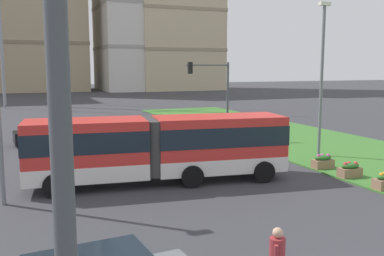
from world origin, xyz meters
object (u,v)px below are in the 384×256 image
at_px(flower_planter_3, 350,170).
at_px(traffic_light_near_left, 226,178).
at_px(flower_planter_4, 323,161).
at_px(articulated_bus, 159,147).
at_px(car_black_sedan, 48,133).
at_px(streetlight_median, 322,73).
at_px(traffic_light_far_right, 214,87).

xyz_separation_m(flower_planter_3, traffic_light_near_left, (-12.95, -12.75, 3.96)).
height_order(flower_planter_3, traffic_light_near_left, traffic_light_near_left).
height_order(flower_planter_4, traffic_light_near_left, traffic_light_near_left).
height_order(articulated_bus, flower_planter_4, articulated_bus).
height_order(car_black_sedan, streetlight_median, streetlight_median).
bearing_deg(traffic_light_near_left, articulated_bus, 74.41).
height_order(car_black_sedan, flower_planter_3, car_black_sedan).
xyz_separation_m(car_black_sedan, traffic_light_far_right, (11.29, -2.81, 3.11)).
relative_size(flower_planter_3, flower_planter_4, 1.00).
distance_m(flower_planter_4, traffic_light_near_left, 20.01).
relative_size(flower_planter_3, traffic_light_near_left, 0.17).
relative_size(articulated_bus, car_black_sedan, 2.65).
bearing_deg(car_black_sedan, traffic_light_near_left, -90.37).
height_order(articulated_bus, flower_planter_3, articulated_bus).
bearing_deg(car_black_sedan, streetlight_median, -35.12).
bearing_deg(flower_planter_4, traffic_light_near_left, -131.32).
distance_m(traffic_light_near_left, streetlight_median, 22.95).
xyz_separation_m(articulated_bus, traffic_light_far_right, (7.15, 9.53, 2.21)).
bearing_deg(streetlight_median, flower_planter_3, -111.84).
bearing_deg(streetlight_median, traffic_light_far_right, 114.26).
bearing_deg(car_black_sedan, flower_planter_3, -49.70).
relative_size(flower_planter_3, traffic_light_far_right, 0.20).
bearing_deg(car_black_sedan, traffic_light_far_right, -13.99).
height_order(traffic_light_near_left, traffic_light_far_right, traffic_light_near_left).
xyz_separation_m(articulated_bus, flower_planter_4, (8.63, -0.74, -1.23)).
bearing_deg(traffic_light_near_left, traffic_light_far_right, 65.36).
distance_m(traffic_light_near_left, traffic_light_far_right, 27.51).
bearing_deg(traffic_light_far_right, traffic_light_near_left, -114.64).
height_order(car_black_sedan, traffic_light_far_right, traffic_light_far_right).
bearing_deg(flower_planter_3, traffic_light_near_left, -135.45).
bearing_deg(traffic_light_near_left, flower_planter_3, 44.55).
bearing_deg(traffic_light_far_right, flower_planter_4, -81.77).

